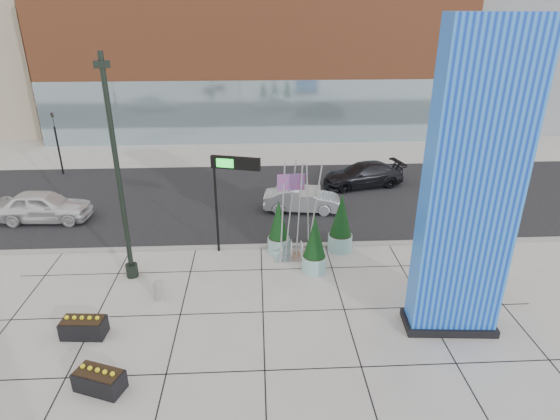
{
  "coord_description": "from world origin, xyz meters",
  "views": [
    {
      "loc": [
        0.89,
        -15.18,
        10.27
      ],
      "look_at": [
        1.78,
        2.0,
        2.75
      ],
      "focal_mm": 30.0,
      "sensor_mm": 36.0,
      "label": 1
    }
  ],
  "objects_px": {
    "overhead_street_sign": "(232,170)",
    "public_art_sculpture": "(297,234)",
    "car_white_west": "(44,206)",
    "lamp_post": "(121,195)",
    "car_silver_mid": "(302,199)",
    "concrete_bollard": "(159,291)",
    "blue_pylon": "(470,196)"
  },
  "relations": [
    {
      "from": "car_white_west",
      "to": "overhead_street_sign",
      "type": "bearing_deg",
      "value": -108.77
    },
    {
      "from": "lamp_post",
      "to": "public_art_sculpture",
      "type": "xyz_separation_m",
      "value": [
        6.92,
        1.23,
        -2.47
      ]
    },
    {
      "from": "car_white_west",
      "to": "car_silver_mid",
      "type": "bearing_deg",
      "value": -85.75
    },
    {
      "from": "lamp_post",
      "to": "car_white_west",
      "type": "distance_m",
      "value": 8.66
    },
    {
      "from": "car_white_west",
      "to": "blue_pylon",
      "type": "bearing_deg",
      "value": -117.03
    },
    {
      "from": "lamp_post",
      "to": "overhead_street_sign",
      "type": "relative_size",
      "value": 1.96
    },
    {
      "from": "concrete_bollard",
      "to": "overhead_street_sign",
      "type": "height_order",
      "value": "overhead_street_sign"
    },
    {
      "from": "public_art_sculpture",
      "to": "concrete_bollard",
      "type": "bearing_deg",
      "value": -152.47
    },
    {
      "from": "car_white_west",
      "to": "lamp_post",
      "type": "bearing_deg",
      "value": -133.12
    },
    {
      "from": "blue_pylon",
      "to": "overhead_street_sign",
      "type": "relative_size",
      "value": 2.24
    },
    {
      "from": "blue_pylon",
      "to": "concrete_bollard",
      "type": "distance_m",
      "value": 11.52
    },
    {
      "from": "lamp_post",
      "to": "car_silver_mid",
      "type": "distance_m",
      "value": 10.37
    },
    {
      "from": "public_art_sculpture",
      "to": "car_white_west",
      "type": "relative_size",
      "value": 0.95
    },
    {
      "from": "lamp_post",
      "to": "overhead_street_sign",
      "type": "xyz_separation_m",
      "value": [
        4.19,
        2.03,
        0.25
      ]
    },
    {
      "from": "blue_pylon",
      "to": "concrete_bollard",
      "type": "relative_size",
      "value": 13.65
    },
    {
      "from": "car_white_west",
      "to": "concrete_bollard",
      "type": "bearing_deg",
      "value": -134.3
    },
    {
      "from": "blue_pylon",
      "to": "car_white_west",
      "type": "bearing_deg",
      "value": 155.23
    },
    {
      "from": "blue_pylon",
      "to": "concrete_bollard",
      "type": "xyz_separation_m",
      "value": [
        -10.36,
        2.19,
        -4.53
      ]
    },
    {
      "from": "public_art_sculpture",
      "to": "concrete_bollard",
      "type": "relative_size",
      "value": 6.0
    },
    {
      "from": "blue_pylon",
      "to": "car_silver_mid",
      "type": "distance_m",
      "value": 11.84
    },
    {
      "from": "overhead_street_sign",
      "to": "car_white_west",
      "type": "bearing_deg",
      "value": 174.9
    },
    {
      "from": "blue_pylon",
      "to": "car_white_west",
      "type": "distance_m",
      "value": 20.48
    },
    {
      "from": "concrete_bollard",
      "to": "public_art_sculpture",
      "type": "bearing_deg",
      "value": 28.2
    },
    {
      "from": "overhead_street_sign",
      "to": "public_art_sculpture",
      "type": "bearing_deg",
      "value": -0.82
    },
    {
      "from": "lamp_post",
      "to": "overhead_street_sign",
      "type": "height_order",
      "value": "lamp_post"
    },
    {
      "from": "car_white_west",
      "to": "car_silver_mid",
      "type": "relative_size",
      "value": 1.14
    },
    {
      "from": "car_white_west",
      "to": "car_silver_mid",
      "type": "height_order",
      "value": "car_white_west"
    },
    {
      "from": "concrete_bollard",
      "to": "car_silver_mid",
      "type": "height_order",
      "value": "car_silver_mid"
    },
    {
      "from": "lamp_post",
      "to": "blue_pylon",
      "type": "bearing_deg",
      "value": -18.36
    },
    {
      "from": "blue_pylon",
      "to": "car_silver_mid",
      "type": "xyz_separation_m",
      "value": [
        -4.14,
        10.26,
        -4.22
      ]
    },
    {
      "from": "public_art_sculpture",
      "to": "overhead_street_sign",
      "type": "xyz_separation_m",
      "value": [
        -2.73,
        0.8,
        2.72
      ]
    },
    {
      "from": "lamp_post",
      "to": "concrete_bollard",
      "type": "relative_size",
      "value": 11.96
    }
  ]
}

